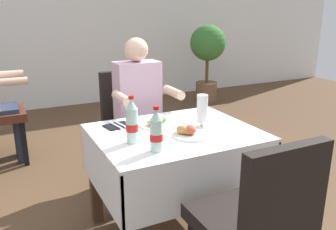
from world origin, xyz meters
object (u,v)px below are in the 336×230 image
object	(u,v)px
beer_glass_left	(202,110)
cola_bottle_secondary	(132,122)
potted_plant_corner	(208,52)
plate_far_diner	(158,123)
napkin_cutlery_set	(118,126)
chair_near_camera_side	(256,219)
cola_bottle_primary	(156,132)
seated_diner_far	(140,107)
plate_near_camera	(189,132)
main_dining_table	(175,157)
chair_far_diner_seat	(131,122)

from	to	relation	value
beer_glass_left	cola_bottle_secondary	world-z (taller)	cola_bottle_secondary
beer_glass_left	potted_plant_corner	xyz separation A→B (m)	(1.88, 2.88, -0.03)
plate_far_diner	potted_plant_corner	xyz separation A→B (m)	(2.13, 2.73, 0.07)
napkin_cutlery_set	chair_near_camera_side	bearing A→B (deg)	-74.35
beer_glass_left	cola_bottle_primary	size ratio (longest dim) A/B	0.85
seated_diner_far	plate_near_camera	xyz separation A→B (m)	(-0.01, -0.81, 0.04)
main_dining_table	napkin_cutlery_set	size ratio (longest dim) A/B	5.19
plate_near_camera	cola_bottle_primary	world-z (taller)	cola_bottle_primary
potted_plant_corner	cola_bottle_primary	bearing A→B (deg)	-126.64
main_dining_table	chair_far_diner_seat	world-z (taller)	chair_far_diner_seat
chair_near_camera_side	potted_plant_corner	xyz separation A→B (m)	(2.08, 3.68, 0.26)
potted_plant_corner	chair_near_camera_side	bearing A→B (deg)	-119.48
cola_bottle_primary	potted_plant_corner	size ratio (longest dim) A/B	0.21
plate_near_camera	plate_far_diner	world-z (taller)	plate_near_camera
seated_diner_far	potted_plant_corner	size ratio (longest dim) A/B	1.02
plate_near_camera	beer_glass_left	size ratio (longest dim) A/B	1.06
plate_far_diner	napkin_cutlery_set	world-z (taller)	plate_far_diner
seated_diner_far	napkin_cutlery_set	bearing A→B (deg)	-127.62
seated_diner_far	main_dining_table	bearing A→B (deg)	-93.49
chair_near_camera_side	beer_glass_left	size ratio (longest dim) A/B	4.45
seated_diner_far	plate_far_diner	size ratio (longest dim) A/B	5.21
chair_near_camera_side	plate_near_camera	distance (m)	0.71
beer_glass_left	chair_far_diner_seat	bearing A→B (deg)	103.72
plate_near_camera	beer_glass_left	distance (m)	0.22
cola_bottle_secondary	potted_plant_corner	bearing A→B (deg)	50.89
beer_glass_left	napkin_cutlery_set	bearing A→B (deg)	152.49
main_dining_table	chair_far_diner_seat	distance (m)	0.80
plate_far_diner	potted_plant_corner	bearing A→B (deg)	51.98
seated_diner_far	plate_far_diner	bearing A→B (deg)	-100.00
chair_near_camera_side	plate_near_camera	size ratio (longest dim) A/B	4.19
plate_far_diner	cola_bottle_secondary	bearing A→B (deg)	-140.36
main_dining_table	beer_glass_left	size ratio (longest dim) A/B	4.66
plate_near_camera	plate_far_diner	bearing A→B (deg)	108.73
beer_glass_left	cola_bottle_primary	bearing A→B (deg)	-151.00
chair_near_camera_side	potted_plant_corner	bearing A→B (deg)	60.52
plate_near_camera	cola_bottle_primary	xyz separation A→B (m)	(-0.28, -0.13, 0.09)
chair_far_diner_seat	beer_glass_left	world-z (taller)	chair_far_diner_seat
main_dining_table	napkin_cutlery_set	world-z (taller)	napkin_cutlery_set
main_dining_table	seated_diner_far	world-z (taller)	seated_diner_far
chair_far_diner_seat	cola_bottle_primary	size ratio (longest dim) A/B	3.79
chair_near_camera_side	plate_near_camera	xyz separation A→B (m)	(0.04, 0.68, 0.20)
seated_diner_far	beer_glass_left	xyz separation A→B (m)	(0.15, -0.69, 0.13)
plate_far_diner	napkin_cutlery_set	size ratio (longest dim) A/B	1.23
plate_far_diner	cola_bottle_primary	xyz separation A→B (m)	(-0.19, -0.39, 0.09)
chair_far_diner_seat	seated_diner_far	bearing A→B (deg)	-68.80
chair_near_camera_side	potted_plant_corner	distance (m)	4.23
chair_far_diner_seat	seated_diner_far	xyz separation A→B (m)	(0.04, -0.11, 0.16)
plate_far_diner	plate_near_camera	bearing A→B (deg)	-71.27
main_dining_table	chair_far_diner_seat	size ratio (longest dim) A/B	1.05
main_dining_table	potted_plant_corner	distance (m)	3.56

